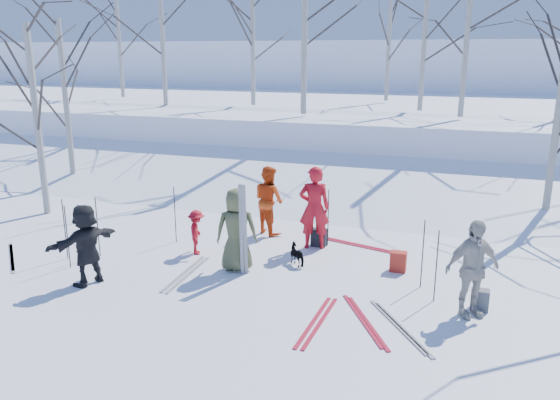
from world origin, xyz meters
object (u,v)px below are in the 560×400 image
at_px(skier_red_seated, 197,232).
at_px(backpack_red, 398,262).
at_px(skier_redor_behind, 269,200).
at_px(dog, 298,255).
at_px(skier_grey_west, 86,244).
at_px(backpack_dark, 319,238).
at_px(backpack_grey, 480,300).
at_px(skier_red_north, 314,208).
at_px(skier_cream_east, 472,268).
at_px(skier_olive_center, 236,230).

height_order(skier_red_seated, backpack_red, skier_red_seated).
relative_size(skier_redor_behind, dog, 3.19).
height_order(skier_red_seated, skier_grey_west, skier_grey_west).
bearing_deg(skier_grey_west, backpack_red, 133.57).
xyz_separation_m(dog, backpack_dark, (0.11, 1.26, -0.02)).
bearing_deg(backpack_grey, backpack_dark, 147.30).
bearing_deg(dog, backpack_red, 136.21).
distance_m(skier_redor_behind, skier_red_seated, 2.16).
relative_size(skier_red_north, dog, 3.59).
bearing_deg(dog, backpack_dark, -147.68).
distance_m(backpack_red, backpack_dark, 2.15).
height_order(skier_grey_west, backpack_grey, skier_grey_west).
relative_size(skier_redor_behind, backpack_red, 4.02).
bearing_deg(backpack_grey, skier_redor_behind, 150.75).
xyz_separation_m(dog, backpack_grey, (3.60, -0.98, -0.03)).
xyz_separation_m(skier_cream_east, backpack_dark, (-3.31, 2.50, -0.65)).
distance_m(skier_olive_center, skier_red_north, 2.11).
height_order(skier_red_north, skier_cream_east, skier_red_north).
xyz_separation_m(skier_redor_behind, backpack_dark, (1.42, -0.51, -0.64)).
distance_m(skier_red_north, backpack_red, 2.29).
distance_m(skier_redor_behind, backpack_grey, 5.67).
relative_size(backpack_red, backpack_dark, 1.05).
bearing_deg(skier_olive_center, skier_red_seated, -44.11).
relative_size(skier_olive_center, skier_redor_behind, 1.02).
bearing_deg(backpack_red, skier_red_seated, -174.38).
height_order(skier_cream_east, dog, skier_cream_east).
relative_size(skier_red_north, skier_redor_behind, 1.13).
relative_size(skier_grey_west, backpack_grey, 4.20).
relative_size(skier_cream_east, backpack_dark, 4.24).
height_order(backpack_grey, backpack_dark, backpack_dark).
relative_size(skier_olive_center, skier_cream_east, 1.01).
height_order(skier_red_seated, dog, skier_red_seated).
bearing_deg(skier_redor_behind, backpack_red, -170.98).
xyz_separation_m(skier_red_north, skier_redor_behind, (-1.34, 0.66, -0.11)).
height_order(skier_cream_east, backpack_grey, skier_cream_east).
relative_size(skier_olive_center, skier_grey_west, 1.08).
bearing_deg(skier_red_north, skier_olive_center, 40.50).
bearing_deg(backpack_dark, skier_grey_west, -136.14).
xyz_separation_m(skier_redor_behind, skier_cream_east, (4.73, -3.00, 0.00)).
xyz_separation_m(skier_grey_west, backpack_grey, (7.14, 1.27, -0.61)).
bearing_deg(skier_redor_behind, backpack_dark, -167.25).
bearing_deg(skier_cream_east, backpack_dark, 109.16).
bearing_deg(backpack_grey, skier_red_north, 149.66).
bearing_deg(dog, skier_red_north, -144.14).
height_order(skier_cream_east, backpack_red, skier_cream_east).
distance_m(skier_red_seated, backpack_red, 4.38).
bearing_deg(skier_redor_behind, skier_red_seated, 94.37).
relative_size(skier_cream_east, backpack_grey, 4.47).
distance_m(skier_redor_behind, skier_grey_west, 4.60).
distance_m(dog, backpack_dark, 1.27).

